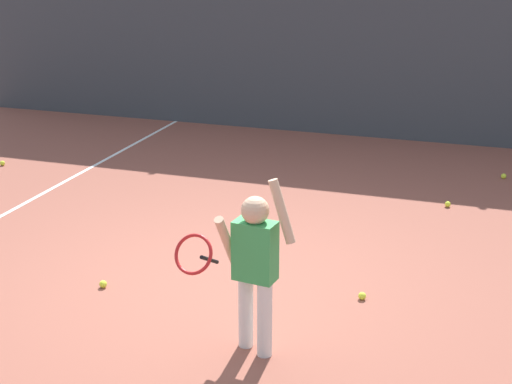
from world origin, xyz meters
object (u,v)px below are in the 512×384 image
(tennis_player, at_px, (253,261))
(tennis_ball_5, at_px, (504,176))
(tennis_ball_6, at_px, (103,284))
(tennis_ball_2, at_px, (2,163))
(tennis_ball_1, at_px, (249,242))
(tennis_ball_4, at_px, (362,296))
(tennis_ball_0, at_px, (448,204))

(tennis_player, height_order, tennis_ball_5, tennis_player)
(tennis_player, height_order, tennis_ball_6, tennis_player)
(tennis_ball_2, distance_m, tennis_ball_5, 6.56)
(tennis_ball_1, xyz_separation_m, tennis_ball_4, (1.28, -0.80, 0.00))
(tennis_ball_2, bearing_deg, tennis_ball_4, -23.64)
(tennis_ball_0, bearing_deg, tennis_ball_2, -177.68)
(tennis_ball_4, bearing_deg, tennis_ball_5, 74.26)
(tennis_player, height_order, tennis_ball_4, tennis_player)
(tennis_ball_4, distance_m, tennis_ball_6, 2.24)
(tennis_ball_0, relative_size, tennis_ball_4, 1.00)
(tennis_ball_0, bearing_deg, tennis_ball_1, -135.36)
(tennis_player, xyz_separation_m, tennis_ball_6, (-1.57, 0.58, -0.69))
(tennis_ball_5, bearing_deg, tennis_ball_1, -127.80)
(tennis_ball_0, distance_m, tennis_ball_6, 4.06)
(tennis_ball_4, xyz_separation_m, tennis_ball_6, (-2.19, -0.49, 0.00))
(tennis_ball_1, height_order, tennis_ball_2, same)
(tennis_ball_5, distance_m, tennis_ball_6, 5.43)
(tennis_ball_6, bearing_deg, tennis_ball_5, 52.97)
(tennis_player, relative_size, tennis_ball_5, 20.46)
(tennis_ball_1, bearing_deg, tennis_ball_6, -125.15)
(tennis_ball_5, xyz_separation_m, tennis_ball_6, (-3.27, -4.34, 0.00))
(tennis_player, xyz_separation_m, tennis_ball_5, (1.70, 4.91, -0.69))
(tennis_player, bearing_deg, tennis_ball_0, 79.65)
(tennis_ball_2, xyz_separation_m, tennis_ball_5, (6.38, 1.53, 0.00))
(tennis_ball_1, bearing_deg, tennis_ball_5, 52.20)
(tennis_ball_0, relative_size, tennis_ball_1, 1.00)
(tennis_player, distance_m, tennis_ball_1, 2.10)
(tennis_ball_4, height_order, tennis_ball_5, same)
(tennis_ball_1, height_order, tennis_ball_6, same)
(tennis_ball_2, bearing_deg, tennis_ball_5, 13.46)
(tennis_ball_6, bearing_deg, tennis_ball_1, 54.85)
(tennis_player, bearing_deg, tennis_ball_5, 77.66)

